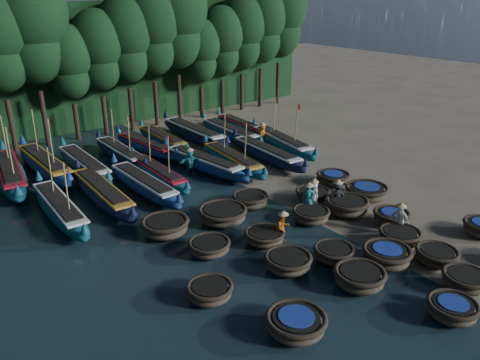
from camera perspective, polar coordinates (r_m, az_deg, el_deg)
ground at (r=24.66m, az=7.22°, el=-4.12°), size 120.00×120.00×0.00m
foliage_wall at (r=42.51m, az=-15.68°, el=13.48°), size 40.00×3.00×10.00m
coracle_2 at (r=18.71m, az=24.46°, el=-14.11°), size 2.02×2.02×0.68m
coracle_3 at (r=20.50m, az=25.73°, el=-10.93°), size 2.17×2.17×0.72m
coracle_5 at (r=16.60m, az=6.84°, el=-16.94°), size 2.55×2.55×0.73m
coracle_6 at (r=19.20m, az=14.36°, el=-11.43°), size 2.36×2.36×0.78m
coracle_7 at (r=20.85m, az=17.43°, el=-8.78°), size 2.18×2.18×0.84m
coracle_8 at (r=21.76m, az=22.85°, el=-8.48°), size 1.82×1.82×0.69m
coracle_10 at (r=18.04m, az=-3.70°, el=-13.36°), size 2.13×2.13×0.67m
coracle_11 at (r=19.76m, az=5.88°, el=-9.87°), size 2.24×2.24×0.71m
coracle_12 at (r=20.67m, az=11.37°, el=-8.71°), size 1.91×1.91×0.69m
coracle_13 at (r=22.74m, az=18.90°, el=-6.50°), size 2.22×2.22×0.70m
coracle_14 at (r=24.44m, az=17.96°, el=-4.29°), size 1.96×1.96×0.71m
coracle_15 at (r=20.83m, az=-3.77°, el=-8.09°), size 2.10×2.10×0.65m
coracle_16 at (r=21.60m, az=3.00°, el=-6.87°), size 1.94×1.94×0.66m
coracle_17 at (r=23.74m, az=8.66°, el=-4.22°), size 2.16×2.16×0.70m
coracle_18 at (r=24.87m, az=12.90°, el=-3.06°), size 2.55×2.55×0.85m
coracle_19 at (r=26.95m, az=15.16°, el=-1.34°), size 2.94×2.94×0.78m
coracle_20 at (r=22.49m, az=-9.09°, el=-5.60°), size 2.41×2.41×0.84m
coracle_21 at (r=23.39m, az=-2.12°, el=-4.20°), size 2.78×2.78×0.82m
coracle_22 at (r=25.07m, az=1.28°, el=-2.41°), size 2.25×2.25×0.74m
coracle_23 at (r=26.15m, az=8.87°, el=-1.74°), size 2.36×2.36×0.64m
coracle_24 at (r=28.49m, az=11.27°, el=0.26°), size 2.29×2.29×0.73m
long_boat_1 at (r=25.50m, az=-21.10°, el=-3.24°), size 1.65×8.21×3.49m
long_boat_2 at (r=26.58m, az=-16.40°, el=-1.54°), size 1.70×8.54×1.50m
long_boat_3 at (r=27.27m, az=-11.66°, el=-0.51°), size 1.62×8.15×1.43m
long_boat_4 at (r=28.81m, az=-9.99°, el=0.79°), size 1.46×7.54×3.20m
long_boat_5 at (r=30.05m, az=-4.41°, el=2.09°), size 2.56×8.33×1.48m
long_boat_6 at (r=30.62m, az=-0.95°, el=2.48°), size 2.13×7.86×3.35m
long_boat_7 at (r=31.81m, az=3.28°, el=3.26°), size 1.97×8.30×1.46m
long_boat_8 at (r=34.21m, az=5.11°, el=4.62°), size 2.90×8.50×3.66m
long_boat_9 at (r=31.25m, az=-26.19°, el=0.70°), size 2.72×9.12×3.90m
long_boat_10 at (r=32.07m, az=-22.73°, el=1.79°), size 1.91×9.17×3.90m
long_boat_11 at (r=31.30m, az=-18.46°, el=1.82°), size 1.52×8.54×1.50m
long_boat_12 at (r=32.95m, az=-14.37°, el=3.21°), size 1.42×7.90×3.35m
long_boat_13 at (r=34.13m, az=-11.41°, el=4.08°), size 2.30×7.45×1.32m
long_boat_14 at (r=35.39m, az=-9.42°, el=4.90°), size 1.57×7.76×1.37m
long_boat_15 at (r=36.43m, az=-5.63°, el=5.75°), size 1.64×9.14×1.61m
long_boat_16 at (r=36.60m, az=-1.27°, el=5.86°), size 1.94×8.46×1.49m
long_boat_17 at (r=38.19m, az=0.30°, el=6.50°), size 1.91×7.91×1.39m
fisherman_0 at (r=24.89m, az=8.93°, el=-1.70°), size 0.63×0.87×1.86m
fisherman_1 at (r=24.17m, az=8.31°, el=-2.22°), size 0.72×0.76×1.94m
fisherman_2 at (r=21.58m, az=5.22°, el=-5.65°), size 0.79×0.65×1.70m
fisherman_3 at (r=25.07m, az=11.74°, el=-1.82°), size 1.21×1.04×1.82m
fisherman_4 at (r=23.24m, az=18.85°, el=-4.53°), size 0.58×1.01×1.81m
fisherman_5 at (r=29.54m, az=-6.09°, el=2.29°), size 1.61×0.88×1.86m
fisherman_6 at (r=34.89m, az=2.76°, el=5.60°), size 1.00×0.90×1.91m
tree_4 at (r=36.72m, az=-24.30°, el=16.94°), size 5.34×5.34×12.58m
tree_5 at (r=37.61m, az=-20.19°, el=13.42°), size 3.68×3.68×8.68m
tree_6 at (r=38.28m, az=-16.98°, el=14.96°), size 4.09×4.09×9.65m
tree_7 at (r=39.09m, az=-13.84°, el=16.39°), size 4.51×4.51×10.63m
tree_8 at (r=40.02m, az=-10.80°, el=17.73°), size 4.92×4.92×11.60m
tree_9 at (r=41.07m, az=-7.87°, el=18.95°), size 5.34×5.34×12.58m
tree_10 at (r=42.49m, az=-4.89°, el=15.51°), size 3.68×3.68×8.68m
tree_11 at (r=43.70m, az=-2.27°, el=16.64°), size 4.09×4.09×9.65m
tree_12 at (r=45.00m, az=0.22°, el=17.68°), size 4.51×4.51×10.63m
tree_13 at (r=46.39m, az=2.60°, el=18.63°), size 4.92×4.92×11.60m
tree_14 at (r=47.85m, az=4.86°, el=19.50°), size 5.34×5.34×12.58m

